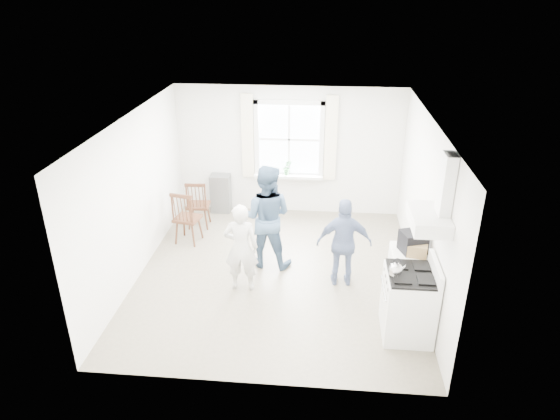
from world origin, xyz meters
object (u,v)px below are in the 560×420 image
object	(u,v)px
windsor_chair_a	(197,200)
person_right	(344,243)
gas_stove	(409,303)
person_mid	(266,216)
windsor_chair_b	(184,213)
low_cabinet	(406,277)
stereo_stack	(413,242)
person_left	(241,248)

from	to	relation	value
windsor_chair_a	person_right	xyz separation A→B (m)	(2.75, -1.70, 0.14)
gas_stove	person_mid	world-z (taller)	person_mid
windsor_chair_b	low_cabinet	bearing A→B (deg)	-21.91
stereo_stack	low_cabinet	bearing A→B (deg)	147.46
windsor_chair_a	person_left	bearing A→B (deg)	-59.18
stereo_stack	person_left	size ratio (longest dim) A/B	0.29
low_cabinet	person_mid	size ratio (longest dim) A/B	0.51
gas_stove	windsor_chair_b	bearing A→B (deg)	149.00
windsor_chair_a	person_right	bearing A→B (deg)	-31.71
stereo_stack	windsor_chair_a	distance (m)	4.30
windsor_chair_b	person_left	distance (m)	1.83
windsor_chair_b	person_mid	xyz separation A→B (m)	(1.55, -0.55, 0.26)
windsor_chair_b	gas_stove	bearing A→B (deg)	-31.00
stereo_stack	person_right	world-z (taller)	person_right
windsor_chair_a	gas_stove	bearing A→B (deg)	-38.42
windsor_chair_a	person_right	size ratio (longest dim) A/B	0.67
windsor_chair_b	person_left	world-z (taller)	person_left
windsor_chair_a	person_mid	xyz separation A→B (m)	(1.48, -1.19, 0.29)
person_left	gas_stove	bearing A→B (deg)	157.58
gas_stove	windsor_chair_a	size ratio (longest dim) A/B	1.15
windsor_chair_b	person_right	distance (m)	3.01
person_right	low_cabinet	bearing A→B (deg)	151.44
gas_stove	person_right	bearing A→B (deg)	126.26
windsor_chair_b	stereo_stack	bearing A→B (deg)	-21.99
windsor_chair_b	person_mid	distance (m)	1.67
gas_stove	person_left	world-z (taller)	person_left
gas_stove	stereo_stack	world-z (taller)	stereo_stack
stereo_stack	windsor_chair_a	bearing A→B (deg)	149.57
gas_stove	windsor_chair_b	xyz separation A→B (m)	(-3.67, 2.20, 0.14)
stereo_stack	windsor_chair_b	distance (m)	4.08
gas_stove	stereo_stack	size ratio (longest dim) A/B	2.68
stereo_stack	windsor_chair_b	world-z (taller)	stereo_stack
low_cabinet	windsor_chair_b	bearing A→B (deg)	158.09
person_left	windsor_chair_a	bearing A→B (deg)	-61.78
gas_stove	person_mid	distance (m)	2.72
gas_stove	person_mid	xyz separation A→B (m)	(-2.11, 1.66, 0.40)
gas_stove	person_left	size ratio (longest dim) A/B	0.78
gas_stove	person_left	bearing A→B (deg)	160.17
gas_stove	person_right	size ratio (longest dim) A/B	0.77
windsor_chair_b	person_left	size ratio (longest dim) A/B	0.71
person_right	windsor_chair_b	bearing A→B (deg)	-22.64
person_mid	person_right	bearing A→B (deg)	165.76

